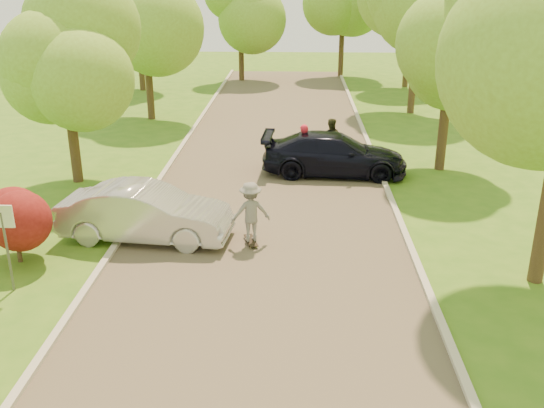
% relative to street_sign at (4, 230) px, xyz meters
% --- Properties ---
extents(road, '(8.00, 60.00, 0.01)m').
position_rel_street_sign_xyz_m(road, '(5.80, 4.00, -1.56)').
color(road, '#4C4438').
rests_on(road, ground).
extents(curb_left, '(0.18, 60.00, 0.12)m').
position_rel_street_sign_xyz_m(curb_left, '(1.75, 4.00, -1.50)').
color(curb_left, '#B2AD9E').
rests_on(curb_left, ground).
extents(curb_right, '(0.18, 60.00, 0.12)m').
position_rel_street_sign_xyz_m(curb_right, '(9.85, 4.00, -1.50)').
color(curb_right, '#B2AD9E').
rests_on(curb_right, ground).
extents(street_sign, '(0.55, 0.06, 2.17)m').
position_rel_street_sign_xyz_m(street_sign, '(0.00, 0.00, 0.00)').
color(street_sign, '#59595E').
rests_on(street_sign, ground).
extents(red_shrub, '(1.70, 1.70, 1.95)m').
position_rel_street_sign_xyz_m(red_shrub, '(-0.50, 1.50, -0.47)').
color(red_shrub, '#382619').
rests_on(red_shrub, ground).
extents(tree_l_midb, '(4.30, 4.20, 6.62)m').
position_rel_street_sign_xyz_m(tree_l_midb, '(-1.01, 8.00, 3.02)').
color(tree_l_midb, '#382619').
rests_on(tree_l_midb, ground).
extents(tree_l_far, '(4.92, 4.80, 7.79)m').
position_rel_street_sign_xyz_m(tree_l_far, '(-0.59, 18.00, 3.90)').
color(tree_l_far, '#382619').
rests_on(tree_l_far, ground).
extents(tree_r_midb, '(4.51, 4.40, 7.01)m').
position_rel_street_sign_xyz_m(tree_r_midb, '(12.40, 10.00, 3.32)').
color(tree_r_midb, '#382619').
rests_on(tree_r_midb, ground).
extents(tree_bg_a, '(5.12, 5.00, 7.72)m').
position_rel_street_sign_xyz_m(tree_bg_a, '(-2.98, 26.00, 3.75)').
color(tree_bg_a, '#382619').
rests_on(tree_bg_a, ground).
extents(tree_bg_c, '(4.92, 4.80, 7.33)m').
position_rel_street_sign_xyz_m(tree_bg_c, '(3.01, 30.00, 3.46)').
color(tree_bg_c, '#382619').
rests_on(tree_bg_c, ground).
extents(silver_sedan, '(4.93, 2.16, 1.58)m').
position_rel_street_sign_xyz_m(silver_sedan, '(2.50, 3.08, -0.78)').
color(silver_sedan, '#B5B5BA').
rests_on(silver_sedan, ground).
extents(dark_sedan, '(5.45, 2.47, 1.55)m').
position_rel_street_sign_xyz_m(dark_sedan, '(8.10, 9.21, -0.79)').
color(dark_sedan, black).
rests_on(dark_sedan, ground).
extents(longboard, '(0.48, 0.90, 0.10)m').
position_rel_street_sign_xyz_m(longboard, '(5.46, 2.86, -1.47)').
color(longboard, black).
rests_on(longboard, ground).
extents(skateboarder, '(1.23, 0.92, 1.69)m').
position_rel_street_sign_xyz_m(skateboarder, '(5.46, 2.86, -0.61)').
color(skateboarder, slate).
rests_on(skateboarder, longboard).
extents(person_striped, '(0.72, 0.53, 1.83)m').
position_rel_street_sign_xyz_m(person_striped, '(6.96, 9.50, -0.65)').
color(person_striped, red).
rests_on(person_striped, ground).
extents(person_olive, '(0.85, 0.68, 1.70)m').
position_rel_street_sign_xyz_m(person_olive, '(8.04, 11.04, -0.72)').
color(person_olive, '#2E321E').
rests_on(person_olive, ground).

